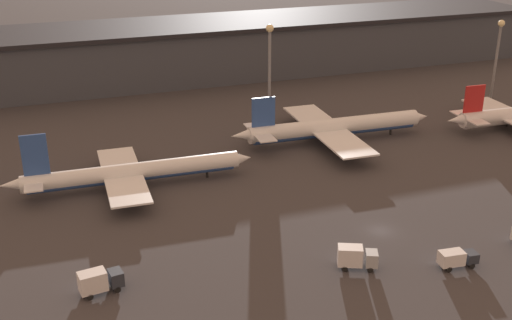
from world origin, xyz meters
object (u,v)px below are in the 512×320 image
object	(u,v)px
service_vehicle_0	(356,257)
service_vehicle_5	(457,258)
airplane_1	(130,173)
service_vehicle_4	(99,281)
airplane_2	(333,127)

from	to	relation	value
service_vehicle_0	service_vehicle_5	bearing A→B (deg)	5.31
airplane_1	service_vehicle_4	bearing A→B (deg)	-104.47
service_vehicle_0	airplane_1	bearing A→B (deg)	147.34
airplane_2	airplane_1	bearing A→B (deg)	-166.82
service_vehicle_0	service_vehicle_4	world-z (taller)	service_vehicle_0
airplane_1	service_vehicle_0	distance (m)	48.15
airplane_2	service_vehicle_0	xyz separation A→B (m)	(-20.63, -49.32, -1.31)
service_vehicle_0	service_vehicle_4	bearing A→B (deg)	-165.90
service_vehicle_4	service_vehicle_5	distance (m)	51.95
airplane_1	airplane_2	xyz separation A→B (m)	(46.88, 8.97, 0.35)
airplane_1	airplane_2	distance (m)	47.73
service_vehicle_0	service_vehicle_5	distance (m)	15.03
airplane_1	service_vehicle_0	world-z (taller)	airplane_1
airplane_1	service_vehicle_5	world-z (taller)	airplane_1
service_vehicle_5	airplane_2	bearing A→B (deg)	88.93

